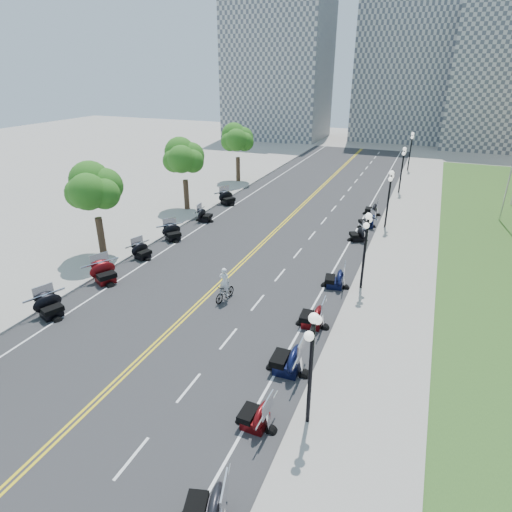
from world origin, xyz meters
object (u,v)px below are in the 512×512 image
at_px(motorcycle_n_3, 255,413).
at_px(cyclist_rider, 224,271).
at_px(bicycle, 225,292).
at_px(flagpole, 512,167).

distance_m(motorcycle_n_3, cyclist_rider, 10.12).
relative_size(bicycle, cyclist_rider, 0.98).
relative_size(flagpole, cyclist_rider, 5.52).
height_order(bicycle, cyclist_rider, cyclist_rider).
distance_m(flagpole, cyclist_rider, 28.18).
bearing_deg(flagpole, motorcycle_n_3, -110.04).
relative_size(motorcycle_n_3, cyclist_rider, 1.02).
xyz_separation_m(flagpole, motorcycle_n_3, (-11.27, -30.88, -4.35)).
xyz_separation_m(flagpole, bicycle, (-16.74, -22.47, -4.47)).
distance_m(motorcycle_n_3, bicycle, 10.03).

